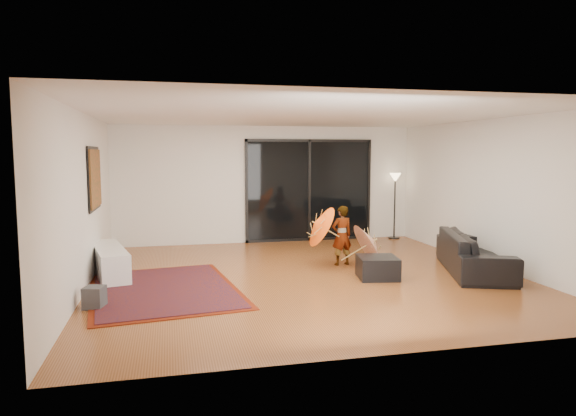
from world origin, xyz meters
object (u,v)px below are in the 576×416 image
object	(u,v)px
child	(342,235)
ottoman	(378,267)
media_console	(110,262)
sofa	(474,253)

from	to	relation	value
child	ottoman	bearing A→B (deg)	92.77
ottoman	child	xyz separation A→B (m)	(-0.25, 1.11, 0.37)
ottoman	media_console	bearing A→B (deg)	164.79
media_console	ottoman	bearing A→B (deg)	-28.20
sofa	media_console	bearing A→B (deg)	99.67
ottoman	sofa	bearing A→B (deg)	1.39
sofa	child	bearing A→B (deg)	82.87
sofa	ottoman	size ratio (longest dim) A/B	3.71
media_console	ottoman	world-z (taller)	media_console
sofa	child	world-z (taller)	child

